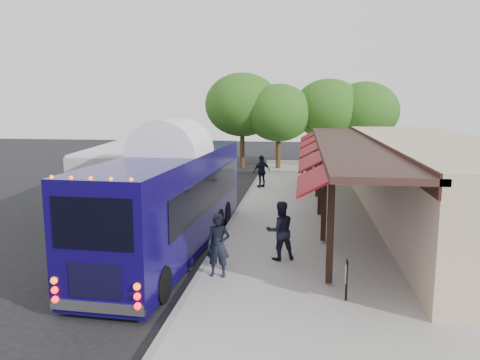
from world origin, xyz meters
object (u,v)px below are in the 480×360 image
at_px(coach_bus, 172,195).
at_px(ped_a, 218,245).
at_px(ped_c, 262,171).
at_px(sign_board, 347,275).
at_px(city_bus, 133,170).
at_px(ped_d, 309,170).
at_px(ped_b, 280,231).

height_order(coach_bus, ped_a, coach_bus).
height_order(ped_c, sign_board, ped_c).
relative_size(city_bus, ped_d, 6.60).
xyz_separation_m(ped_c, sign_board, (3.53, -15.69, -0.26)).
bearing_deg(coach_bus, ped_d, 72.42).
distance_m(city_bus, ped_a, 11.82).
height_order(city_bus, ped_c, city_bus).
xyz_separation_m(ped_d, sign_board, (0.76, -17.09, -0.19)).
bearing_deg(ped_d, coach_bus, 104.40).
xyz_separation_m(city_bus, ped_c, (6.24, 4.44, -0.60)).
distance_m(ped_b, sign_board, 3.48).
bearing_deg(city_bus, ped_b, -52.79).
relative_size(ped_b, ped_d, 1.07).
distance_m(coach_bus, city_bus, 8.44).
height_order(ped_a, ped_c, ped_c).
xyz_separation_m(city_bus, ped_d, (9.01, 5.84, -0.67)).
bearing_deg(city_bus, ped_a, -64.52).
bearing_deg(ped_c, sign_board, 64.33).
bearing_deg(ped_c, city_bus, -2.90).
bearing_deg(ped_a, ped_d, 81.73).
distance_m(ped_b, ped_d, 14.18).
bearing_deg(ped_d, city_bus, 67.55).
xyz_separation_m(ped_c, ped_d, (2.77, 1.40, -0.07)).
bearing_deg(ped_c, coach_bus, 41.66).
height_order(ped_b, ped_d, ped_b).
bearing_deg(ped_a, ped_c, 91.67).
height_order(ped_a, sign_board, ped_a).
bearing_deg(ped_a, ped_b, 46.88).
xyz_separation_m(ped_b, ped_c, (-1.71, 12.74, 0.00)).
height_order(coach_bus, sign_board, coach_bus).
distance_m(coach_bus, ped_b, 4.00).
height_order(ped_b, ped_c, ped_c).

